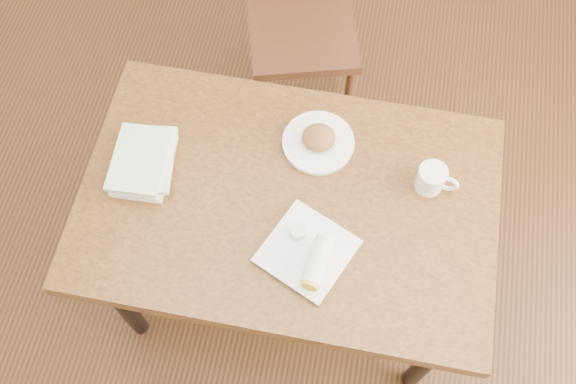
% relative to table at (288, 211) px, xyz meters
% --- Properties ---
extents(ground, '(4.00, 5.00, 0.01)m').
position_rel_table_xyz_m(ground, '(0.00, 0.00, -0.67)').
color(ground, '#472814').
rests_on(ground, ground).
extents(table, '(1.25, 0.81, 0.75)m').
position_rel_table_xyz_m(table, '(0.00, 0.00, 0.00)').
color(table, brown).
rests_on(table, ground).
extents(chair_far, '(0.52, 0.52, 0.95)m').
position_rel_table_xyz_m(chair_far, '(-0.13, 0.94, -0.12)').
color(chair_far, '#4B2415').
rests_on(chair_far, ground).
extents(plate_scone, '(0.23, 0.23, 0.07)m').
position_rel_table_xyz_m(plate_scone, '(0.06, 0.20, 0.10)').
color(plate_scone, white).
rests_on(plate_scone, table).
extents(coffee_mug, '(0.13, 0.09, 0.09)m').
position_rel_table_xyz_m(coffee_mug, '(0.41, 0.13, 0.13)').
color(coffee_mug, white).
rests_on(coffee_mug, table).
extents(plate_burrito, '(0.31, 0.31, 0.08)m').
position_rel_table_xyz_m(plate_burrito, '(0.10, -0.17, 0.11)').
color(plate_burrito, white).
rests_on(plate_burrito, table).
extents(book_stack, '(0.20, 0.26, 0.06)m').
position_rel_table_xyz_m(book_stack, '(-0.45, 0.03, 0.11)').
color(book_stack, white).
rests_on(book_stack, table).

